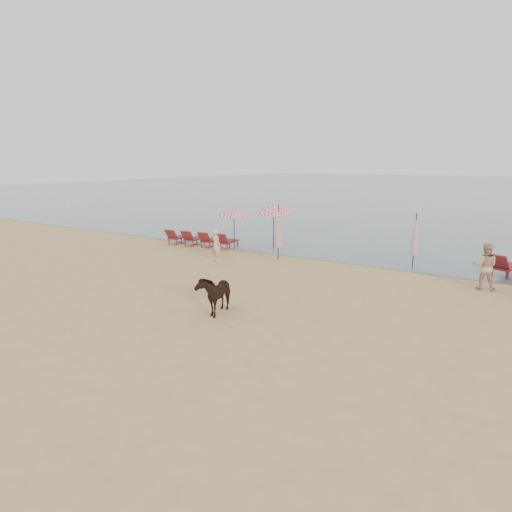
{
  "coord_description": "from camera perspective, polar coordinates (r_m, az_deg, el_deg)",
  "views": [
    {
      "loc": [
        8.28,
        -8.02,
        4.5
      ],
      "look_at": [
        0.0,
        5.0,
        1.1
      ],
      "focal_mm": 30.0,
      "sensor_mm": 36.0,
      "label": 1
    }
  ],
  "objects": [
    {
      "name": "cow",
      "position": [
        13.07,
        -5.49,
        -4.92
      ],
      "size": [
        0.97,
        1.58,
        1.24
      ],
      "primitive_type": "imported",
      "rotation": [
        0.0,
        0.0,
        0.22
      ],
      "color": "black",
      "rests_on": "ground"
    },
    {
      "name": "umbrella_open_left_a",
      "position": [
        22.5,
        -2.96,
        5.83
      ],
      "size": [
        1.88,
        1.88,
        2.14
      ],
      "rotation": [
        0.0,
        0.0,
        -0.37
      ],
      "color": "black",
      "rests_on": "ground"
    },
    {
      "name": "ground",
      "position": [
        12.38,
        -12.69,
        -9.22
      ],
      "size": [
        120.0,
        120.0,
        0.0
      ],
      "primitive_type": "plane",
      "color": "tan",
      "rests_on": "ground"
    },
    {
      "name": "umbrella_open_left_b",
      "position": [
        22.35,
        2.4,
        6.38
      ],
      "size": [
        1.95,
        1.98,
        2.48
      ],
      "rotation": [
        0.0,
        0.0,
        0.19
      ],
      "color": "black",
      "rests_on": "ground"
    },
    {
      "name": "umbrella_closed_left",
      "position": [
        19.85,
        3.0,
        3.99
      ],
      "size": [
        0.32,
        0.32,
        2.59
      ],
      "rotation": [
        0.0,
        0.0,
        -0.19
      ],
      "color": "black",
      "rests_on": "ground"
    },
    {
      "name": "umbrella_closed_right",
      "position": [
        19.46,
        20.44,
        2.7
      ],
      "size": [
        0.29,
        0.29,
        2.4
      ],
      "rotation": [
        0.0,
        0.0,
        -0.27
      ],
      "color": "black",
      "rests_on": "ground"
    },
    {
      "name": "beachgoer_left",
      "position": [
        19.77,
        -5.32,
        1.46
      ],
      "size": [
        0.64,
        0.52,
        1.51
      ],
      "primitive_type": "imported",
      "rotation": [
        0.0,
        0.0,
        2.81
      ],
      "color": "#DCAA89",
      "rests_on": "ground"
    },
    {
      "name": "lounger_cluster_left",
      "position": [
        23.51,
        -7.37,
        2.33
      ],
      "size": [
        3.97,
        2.1,
        0.6
      ],
      "rotation": [
        0.0,
        0.0,
        0.13
      ],
      "color": "maroon",
      "rests_on": "ground"
    },
    {
      "name": "sea",
      "position": [
        88.52,
        27.34,
        8.16
      ],
      "size": [
        160.0,
        140.0,
        0.06
      ],
      "primitive_type": "cube",
      "color": "#51606B",
      "rests_on": "ground"
    },
    {
      "name": "beachgoer_right_a",
      "position": [
        17.33,
        28.19,
        -1.23
      ],
      "size": [
        0.9,
        0.75,
        1.7
      ],
      "primitive_type": "imported",
      "rotation": [
        0.0,
        0.0,
        3.27
      ],
      "color": "tan",
      "rests_on": "ground"
    }
  ]
}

